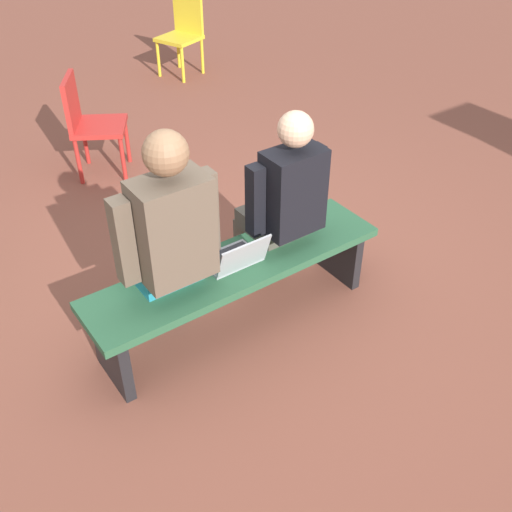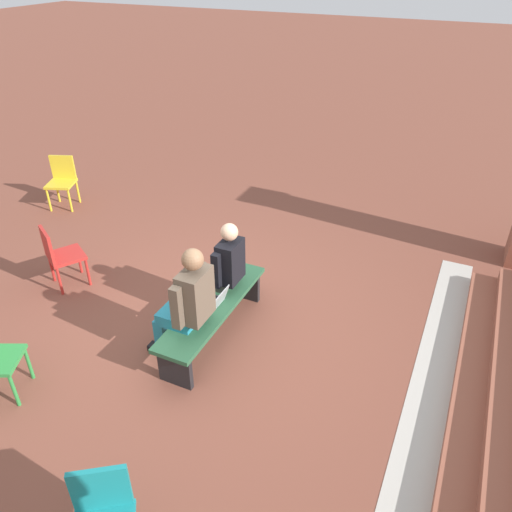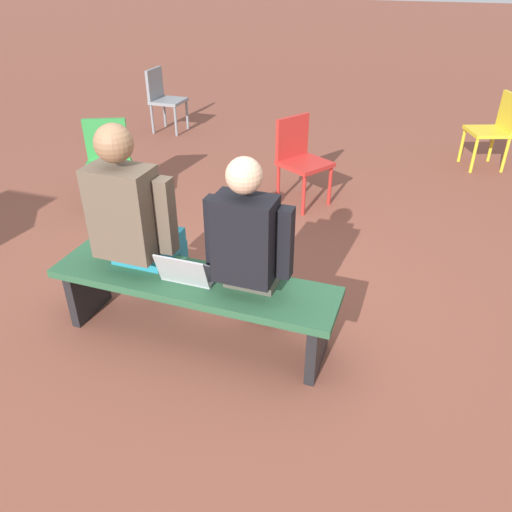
# 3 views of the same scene
# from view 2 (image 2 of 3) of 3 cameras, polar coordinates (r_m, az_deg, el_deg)

# --- Properties ---
(ground_plane) EXTENTS (60.00, 60.00, 0.00)m
(ground_plane) POSITION_cam_2_polar(r_m,az_deg,el_deg) (5.99, -6.38, -7.51)
(ground_plane) COLOR brown
(concrete_strip) EXTENTS (5.54, 0.40, 0.01)m
(concrete_strip) POSITION_cam_2_polar(r_m,az_deg,el_deg) (5.33, 18.94, -15.60)
(concrete_strip) COLOR #B7B2A8
(concrete_strip) RESTS_ON ground
(bench) EXTENTS (1.80, 0.44, 0.45)m
(bench) POSITION_cam_2_polar(r_m,az_deg,el_deg) (5.57, -4.90, -6.30)
(bench) COLOR #285638
(bench) RESTS_ON ground
(person_student) EXTENTS (0.50, 0.64, 1.28)m
(person_student) POSITION_cam_2_polar(r_m,az_deg,el_deg) (5.65, -3.84, -1.40)
(person_student) COLOR #4C473D
(person_student) RESTS_ON ground
(person_adult) EXTENTS (0.56, 0.71, 1.38)m
(person_adult) POSITION_cam_2_polar(r_m,az_deg,el_deg) (5.11, -7.91, -5.22)
(person_adult) COLOR teal
(person_adult) RESTS_ON ground
(laptop) EXTENTS (0.32, 0.29, 0.21)m
(laptop) POSITION_cam_2_polar(r_m,az_deg,el_deg) (5.46, -4.93, -5.21)
(laptop) COLOR #9EA0A5
(laptop) RESTS_ON bench
(plastic_chair_mid_courtyard) EXTENTS (0.58, 0.58, 0.84)m
(plastic_chair_mid_courtyard) POSITION_cam_2_polar(r_m,az_deg,el_deg) (6.78, -21.57, 0.27)
(plastic_chair_mid_courtyard) COLOR red
(plastic_chair_mid_courtyard) RESTS_ON ground
(plastic_chair_foreground) EXTENTS (0.54, 0.54, 0.84)m
(plastic_chair_foreground) POSITION_cam_2_polar(r_m,az_deg,el_deg) (9.03, -21.29, 8.26)
(plastic_chair_foreground) COLOR gold
(plastic_chair_foreground) RESTS_ON ground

